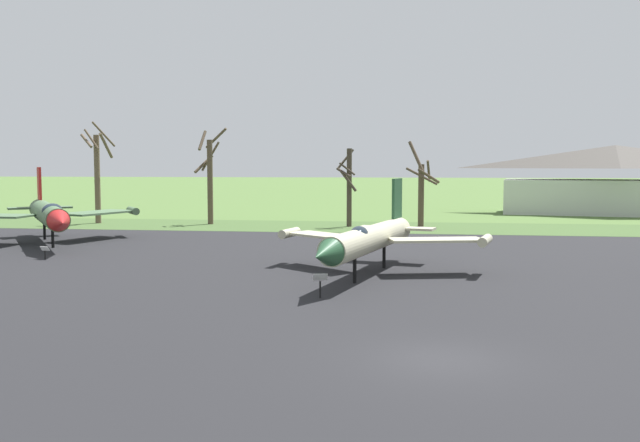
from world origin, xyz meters
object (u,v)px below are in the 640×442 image
object	(u,v)px
jet_fighter_front_left	(369,238)
jet_fighter_rear_left	(48,214)
info_placard_rear_left	(45,251)
info_placard_front_left	(320,282)
visitor_building	(614,180)

from	to	relation	value
jet_fighter_front_left	jet_fighter_rear_left	bearing A→B (deg)	155.19
jet_fighter_front_left	jet_fighter_rear_left	size ratio (longest dim) A/B	0.95
jet_fighter_rear_left	info_placard_rear_left	bearing A→B (deg)	-62.10
info_placard_front_left	jet_fighter_rear_left	world-z (taller)	jet_fighter_rear_left
info_placard_front_left	jet_fighter_rear_left	distance (m)	28.79
info_placard_front_left	info_placard_rear_left	bearing A→B (deg)	151.95
info_placard_rear_left	jet_fighter_front_left	bearing A→B (deg)	-9.91
jet_fighter_front_left	info_placard_rear_left	bearing A→B (deg)	170.09
jet_fighter_front_left	info_placard_rear_left	xyz separation A→B (m)	(-20.32, 3.55, -1.48)
jet_fighter_front_left	jet_fighter_rear_left	xyz separation A→B (m)	(-24.42, 11.29, 0.26)
info_placard_front_left	jet_fighter_front_left	bearing A→B (deg)	74.82
info_placard_front_left	jet_fighter_rear_left	size ratio (longest dim) A/B	0.08
jet_fighter_rear_left	jet_fighter_front_left	bearing A→B (deg)	-24.81
jet_fighter_rear_left	visitor_building	bearing A→B (deg)	37.24
info_placard_rear_left	visitor_building	distance (m)	64.88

